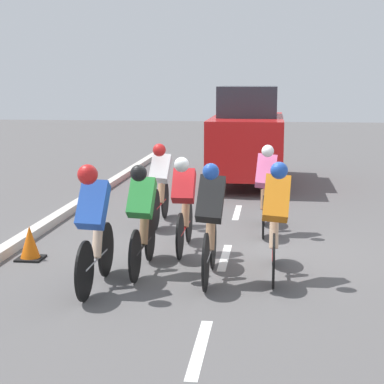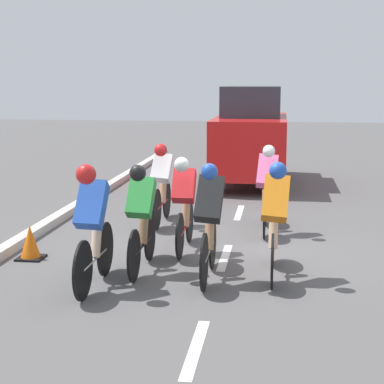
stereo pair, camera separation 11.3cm
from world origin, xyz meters
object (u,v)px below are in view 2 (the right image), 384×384
object	(u,v)px
cyclist_orange	(275,217)
cyclist_pink	(266,187)
cyclist_white	(162,182)
support_car	(251,136)
cyclist_red	(184,202)
cyclist_blue	(92,223)
cyclist_black	(209,220)
cyclist_green	(141,216)
traffic_cone	(30,243)

from	to	relation	value
cyclist_orange	cyclist_pink	world-z (taller)	cyclist_orange
cyclist_white	support_car	distance (m)	5.07
cyclist_pink	cyclist_orange	bearing A→B (deg)	93.75
cyclist_orange	cyclist_red	bearing A→B (deg)	-39.66
cyclist_blue	cyclist_black	world-z (taller)	cyclist_blue
cyclist_green	support_car	world-z (taller)	support_car
cyclist_green	cyclist_white	bearing A→B (deg)	-84.91
cyclist_blue	cyclist_black	bearing A→B (deg)	-158.34
cyclist_red	traffic_cone	world-z (taller)	cyclist_red
cyclist_black	cyclist_green	bearing A→B (deg)	-14.65
cyclist_white	cyclist_orange	xyz separation A→B (m)	(-2.00, 2.84, 0.04)
cyclist_blue	traffic_cone	bearing A→B (deg)	-42.64
cyclist_green	support_car	bearing A→B (deg)	-97.92
cyclist_blue	cyclist_orange	bearing A→B (deg)	-160.42
cyclist_pink	traffic_cone	bearing A→B (deg)	32.39
cyclist_pink	traffic_cone	world-z (taller)	cyclist_pink
cyclist_orange	cyclist_green	bearing A→B (deg)	-0.25
cyclist_red	cyclist_blue	xyz separation A→B (m)	(0.84, 1.88, 0.08)
cyclist_red	cyclist_green	size ratio (longest dim) A/B	0.99
cyclist_pink	cyclist_blue	world-z (taller)	cyclist_blue
cyclist_pink	cyclist_green	world-z (taller)	cyclist_pink
cyclist_black	support_car	xyz separation A→B (m)	(-0.15, -7.95, 0.38)
cyclist_pink	traffic_cone	xyz separation A→B (m)	(3.29, 2.09, -0.53)
cyclist_white	cyclist_red	bearing A→B (deg)	110.77
cyclist_black	cyclist_green	distance (m)	0.96
cyclist_orange	cyclist_white	bearing A→B (deg)	-54.94
cyclist_blue	cyclist_green	size ratio (longest dim) A/B	1.00
cyclist_orange	cyclist_pink	bearing A→B (deg)	-86.25
cyclist_white	cyclist_green	xyz separation A→B (m)	(-0.25, 2.84, 0.01)
cyclist_white	cyclist_green	bearing A→B (deg)	95.09
cyclist_white	cyclist_pink	distance (m)	1.86
cyclist_pink	cyclist_blue	size ratio (longest dim) A/B	1.00
cyclist_red	cyclist_black	distance (m)	1.44
cyclist_red	cyclist_blue	size ratio (longest dim) A/B	0.99
cyclist_blue	cyclist_green	xyz separation A→B (m)	(-0.43, -0.78, -0.06)
cyclist_pink	cyclist_blue	bearing A→B (deg)	58.42
cyclist_orange	cyclist_blue	size ratio (longest dim) A/B	1.01
cyclist_black	traffic_cone	bearing A→B (deg)	-13.68
traffic_cone	cyclist_red	bearing A→B (deg)	-161.71
cyclist_blue	cyclist_white	bearing A→B (deg)	-92.83
cyclist_red	traffic_cone	size ratio (longest dim) A/B	3.38
cyclist_white	cyclist_green	distance (m)	2.85
cyclist_white	traffic_cone	xyz separation A→B (m)	(1.46, 2.43, -0.52)
cyclist_pink	cyclist_black	distance (m)	2.81
cyclist_blue	support_car	xyz separation A→B (m)	(-1.50, -8.49, 0.34)
cyclist_red	traffic_cone	distance (m)	2.29
cyclist_pink	support_car	size ratio (longest dim) A/B	0.40
cyclist_white	traffic_cone	bearing A→B (deg)	59.01
cyclist_black	cyclist_white	bearing A→B (deg)	-69.05
cyclist_orange	cyclist_red	world-z (taller)	cyclist_orange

